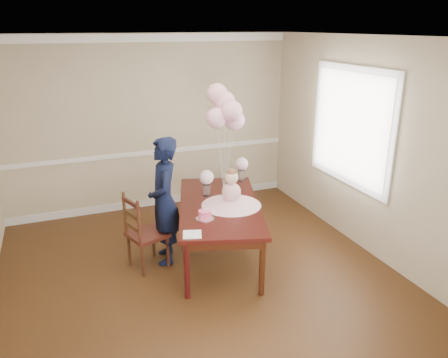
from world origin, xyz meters
The scene contains 51 objects.
floor centered at (0.00, 0.00, 0.00)m, with size 4.50×5.00×0.00m, color black.
ceiling centered at (0.00, 0.00, 2.70)m, with size 4.50×5.00×0.02m, color white.
wall_back centered at (0.00, 2.50, 1.35)m, with size 4.50×0.02×2.70m, color tan.
wall_front centered at (0.00, -2.50, 1.35)m, with size 4.50×0.02×2.70m, color tan.
wall_right centered at (2.25, 0.00, 1.35)m, with size 0.02×5.00×2.70m, color tan.
chair_rail_trim centered at (0.00, 2.49, 0.90)m, with size 4.50×0.02×0.07m, color white.
crown_molding centered at (0.00, 2.49, 2.63)m, with size 4.50×0.02×0.12m, color white.
baseboard_trim centered at (0.00, 2.49, 0.06)m, with size 4.50×0.02×0.12m, color silver.
window_frame centered at (2.23, 0.50, 1.55)m, with size 0.02×1.66×1.56m, color white.
window_blinds centered at (2.21, 0.50, 1.55)m, with size 0.01×1.50×1.40m, color silver.
dining_table_top centered at (0.39, 0.53, 0.70)m, with size 0.96×1.93×0.05m, color black.
table_apron centered at (0.39, 0.53, 0.63)m, with size 0.87×1.83×0.10m, color black.
table_leg_fl centered at (-0.26, -0.20, 0.34)m, with size 0.07×0.07×0.68m, color black.
table_leg_fr centered at (0.52, -0.44, 0.34)m, with size 0.07×0.07×0.68m, color black.
table_leg_bl centered at (0.26, 1.50, 0.34)m, with size 0.07×0.07×0.68m, color black.
table_leg_br centered at (1.04, 1.26, 0.34)m, with size 0.07×0.07×0.68m, color black.
baby_skirt centered at (0.51, 0.44, 0.77)m, with size 0.73×0.73×0.10m, color #ECAEC6.
baby_torso centered at (0.51, 0.44, 0.90)m, with size 0.23×0.23×0.23m, color pink.
baby_head centered at (0.51, 0.44, 1.08)m, with size 0.16×0.16×0.16m, color beige.
baby_hair centered at (0.51, 0.44, 1.14)m, with size 0.12×0.12×0.12m, color brown.
cake_platter centered at (0.08, 0.17, 0.73)m, with size 0.21×0.21×0.01m, color silver.
birthday_cake centered at (0.08, 0.17, 0.78)m, with size 0.14×0.14×0.10m, color #F44D80.
cake_flower_a centered at (0.08, 0.17, 0.84)m, with size 0.03×0.03×0.03m, color white.
cake_flower_b centered at (0.11, 0.18, 0.84)m, with size 0.03×0.03×0.03m, color white.
rose_vase_near centered at (0.34, 0.85, 0.80)m, with size 0.10×0.10×0.15m, color silver.
roses_near centered at (0.34, 0.85, 0.97)m, with size 0.18×0.18×0.18m, color silver.
rose_vase_far centered at (0.98, 1.21, 0.80)m, with size 0.10×0.10×0.15m, color white.
roses_far centered at (0.98, 1.21, 0.97)m, with size 0.18×0.18×0.18m, color silver.
napkin centered at (-0.17, -0.15, 0.73)m, with size 0.19×0.19×0.01m, color white.
balloon_weight centered at (0.64, 1.01, 0.73)m, with size 0.04×0.04×0.02m, color silver.
balloon_a centered at (0.55, 1.04, 1.69)m, with size 0.27×0.27×0.27m, color #FFB4D4.
balloon_b centered at (0.72, 0.93, 1.78)m, with size 0.27×0.27×0.27m, color #FFB4CD.
balloon_c centered at (0.69, 1.09, 1.88)m, with size 0.27×0.27×0.27m, color #FBB2C9.
balloon_d centered at (0.60, 1.14, 1.98)m, with size 0.27×0.27×0.27m, color #F6AEBF.
balloon_e centered at (0.80, 1.04, 1.64)m, with size 0.27×0.27×0.27m, color #FFB4D7.
balloon_ribbon_a centered at (0.59, 1.02, 1.14)m, with size 0.00×0.00×0.81m, color white.
balloon_ribbon_b centered at (0.68, 0.97, 1.19)m, with size 0.00×0.00×0.91m, color white.
balloon_ribbon_c centered at (0.66, 1.05, 1.23)m, with size 0.00×0.00×1.00m, color silver.
balloon_ribbon_d centered at (0.62, 1.07, 1.28)m, with size 0.00×0.00×1.10m, color white.
balloon_ribbon_e centered at (0.72, 1.02, 1.11)m, with size 0.00×0.00×0.76m, color white.
dining_chair_seat centered at (-0.50, 0.62, 0.43)m, with size 0.42×0.42×0.05m, color #3A140F.
chair_leg_fl centered at (-0.61, 0.40, 0.20)m, with size 0.04×0.04×0.41m, color black.
chair_leg_fr centered at (-0.29, 0.51, 0.20)m, with size 0.04×0.04×0.41m, color #35170E.
chair_leg_bl centered at (-0.72, 0.73, 0.20)m, with size 0.04×0.04×0.41m, color #321C0D.
chair_leg_br centered at (-0.40, 0.83, 0.20)m, with size 0.04×0.04×0.41m, color #351D0E.
chair_back_post_l centered at (-0.63, 0.40, 0.70)m, with size 0.04×0.04×0.53m, color #3C1910.
chair_back_post_r centered at (-0.74, 0.72, 0.70)m, with size 0.04×0.04×0.53m, color #3C2110.
chair_slat_low centered at (-0.68, 0.56, 0.59)m, with size 0.03×0.38×0.05m, color #361E0E.
chair_slat_mid centered at (-0.68, 0.56, 0.74)m, with size 0.03×0.38×0.05m, color #321D0D.
chair_slat_top centered at (-0.68, 0.56, 0.89)m, with size 0.03×0.38×0.05m, color #33120E.
woman centered at (-0.26, 0.69, 0.79)m, with size 0.58×0.38×1.58m, color black.
Camera 1 is at (-1.36, -4.12, 2.81)m, focal length 35.00 mm.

